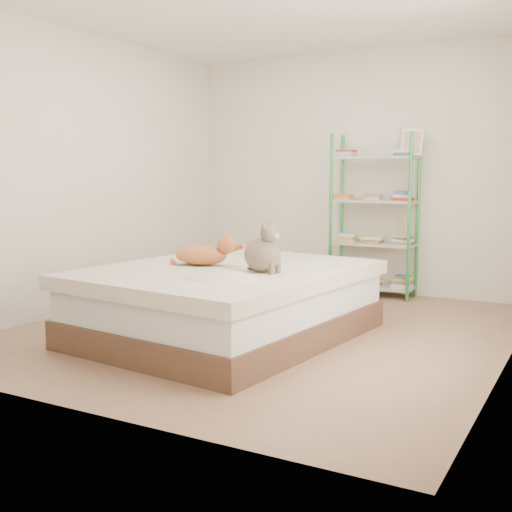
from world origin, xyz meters
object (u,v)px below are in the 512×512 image
Objects in this scene: cardboard_box at (297,289)px; white_bin at (272,270)px; shelf_unit at (374,220)px; grey_cat at (262,248)px; orange_cat at (201,253)px; bed at (227,302)px.

cardboard_box is 1.12m from white_bin.
shelf_unit is 1.28m from white_bin.
grey_cat is 2.43m from white_bin.
orange_cat is 1.23× the size of white_bin.
orange_cat is at bearing -171.62° from bed.
orange_cat is at bearing -106.78° from cardboard_box.
bed is 2.32m from shelf_unit.
orange_cat is at bearing 92.45° from grey_cat.
shelf_unit is 1.26m from cardboard_box.
shelf_unit is at bearing 8.02° from white_bin.
white_bin is (-1.13, -0.16, -0.59)m from shelf_unit.
white_bin is at bearing 86.06° from orange_cat.
cardboard_box is (0.06, 1.19, -0.09)m from bed.
orange_cat is 0.61m from grey_cat.
orange_cat is (-0.23, -0.01, 0.38)m from bed.
orange_cat is at bearing -107.56° from shelf_unit.
grey_cat is (0.37, -0.09, 0.46)m from bed.
white_bin is at bearing 126.41° from cardboard_box.
bed is 0.60m from grey_cat.
bed is 1.36× the size of shelf_unit.
grey_cat reaches higher than orange_cat.
grey_cat is at bearing -6.94° from bed.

